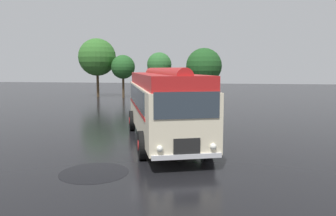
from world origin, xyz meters
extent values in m
plane|color=black|center=(0.00, 0.00, 0.00)|extent=(120.00, 120.00, 0.00)
cube|color=beige|center=(0.19, -0.26, 1.60)|extent=(5.64, 10.27, 2.10)
cube|color=red|center=(0.19, -0.26, 2.93)|extent=(5.39, 10.01, 0.56)
cylinder|color=red|center=(0.19, -0.26, 3.19)|extent=(3.68, 9.17, 0.60)
cube|color=#2D3842|center=(1.29, 0.44, 2.17)|extent=(2.66, 7.57, 0.84)
cube|color=#2D3842|center=(-1.10, -0.39, 2.17)|extent=(2.66, 7.57, 0.84)
cube|color=red|center=(1.32, 0.34, 1.63)|extent=(2.72, 7.76, 0.12)
cube|color=red|center=(-1.06, -0.48, 1.63)|extent=(2.72, 7.76, 0.12)
cube|color=#2D3842|center=(1.84, -5.00, 2.27)|extent=(2.09, 0.76, 0.88)
cube|color=black|center=(1.84, -5.00, 0.90)|extent=(0.87, 0.35, 0.56)
cube|color=silver|center=(1.85, -5.02, 0.57)|extent=(2.28, 0.87, 0.16)
sphere|color=white|center=(2.70, -4.72, 0.87)|extent=(0.22, 0.22, 0.22)
sphere|color=white|center=(1.00, -5.31, 0.87)|extent=(0.22, 0.22, 0.22)
cylinder|color=black|center=(2.44, -2.76, 0.55)|extent=(0.63, 1.13, 1.10)
cylinder|color=red|center=(2.44, -2.76, 0.55)|extent=(0.43, 0.47, 0.39)
cylinder|color=black|center=(-0.02, -3.61, 0.55)|extent=(0.63, 1.13, 1.10)
cylinder|color=red|center=(-0.02, -3.61, 0.55)|extent=(0.43, 0.47, 0.39)
cylinder|color=black|center=(0.47, 2.91, 0.55)|extent=(0.63, 1.13, 1.10)
cylinder|color=red|center=(0.47, 2.91, 0.55)|extent=(0.43, 0.47, 0.39)
cylinder|color=black|center=(-1.98, 2.05, 0.55)|extent=(0.63, 1.13, 1.10)
cylinder|color=red|center=(-1.98, 2.05, 0.55)|extent=(0.43, 0.47, 0.39)
cube|color=#144C28|center=(-4.17, 14.58, 0.67)|extent=(1.96, 4.30, 0.70)
cube|color=#144C28|center=(-4.18, 14.73, 1.34)|extent=(1.63, 2.27, 0.64)
cube|color=#2D3842|center=(-3.42, 14.78, 1.34)|extent=(0.14, 1.93, 0.50)
cube|color=#2D3842|center=(-4.93, 14.68, 1.34)|extent=(0.14, 1.93, 0.50)
cylinder|color=black|center=(-3.21, 13.34, 0.32)|extent=(0.24, 0.65, 0.64)
cylinder|color=black|center=(-4.96, 13.23, 0.32)|extent=(0.24, 0.65, 0.64)
cylinder|color=black|center=(-3.37, 15.94, 0.32)|extent=(0.24, 0.65, 0.64)
cylinder|color=black|center=(-5.13, 15.83, 0.32)|extent=(0.24, 0.65, 0.64)
cube|color=#4C5156|center=(-1.39, 14.92, 0.67)|extent=(1.99, 4.31, 0.70)
cube|color=#4C5156|center=(-1.40, 15.07, 1.34)|extent=(1.64, 2.28, 0.64)
cube|color=#2D3842|center=(-0.64, 15.12, 1.34)|extent=(0.16, 1.93, 0.50)
cube|color=#2D3842|center=(-2.16, 15.02, 1.34)|extent=(0.16, 1.93, 0.50)
cylinder|color=black|center=(-0.42, 13.68, 0.32)|extent=(0.24, 0.65, 0.64)
cylinder|color=black|center=(-2.18, 13.56, 0.32)|extent=(0.24, 0.65, 0.64)
cylinder|color=black|center=(-0.60, 16.28, 0.32)|extent=(0.24, 0.65, 0.64)
cylinder|color=black|center=(-2.36, 16.16, 0.32)|extent=(0.24, 0.65, 0.64)
cube|color=#B7BABF|center=(1.59, 14.50, 0.67)|extent=(1.81, 4.24, 0.70)
cube|color=#B7BABF|center=(1.59, 14.65, 1.34)|extent=(1.55, 2.22, 0.64)
cube|color=#2D3842|center=(2.35, 14.67, 1.34)|extent=(0.07, 1.93, 0.50)
cube|color=#2D3842|center=(0.83, 14.63, 1.34)|extent=(0.07, 1.93, 0.50)
cylinder|color=black|center=(2.51, 13.22, 0.32)|extent=(0.22, 0.64, 0.64)
cylinder|color=black|center=(0.75, 13.17, 0.32)|extent=(0.22, 0.64, 0.64)
cylinder|color=black|center=(2.44, 15.82, 0.32)|extent=(0.22, 0.64, 0.64)
cylinder|color=black|center=(0.68, 15.78, 0.32)|extent=(0.22, 0.64, 0.64)
cylinder|color=#4C3823|center=(-12.03, 22.71, 1.55)|extent=(0.31, 0.31, 3.10)
sphere|color=#336B28|center=(-12.03, 22.71, 4.80)|extent=(4.52, 4.52, 4.52)
sphere|color=#336B28|center=(-11.58, 22.56, 5.13)|extent=(2.91, 2.91, 2.91)
cylinder|color=#4C3823|center=(-8.57, 21.98, 1.28)|extent=(0.27, 0.27, 2.56)
sphere|color=#235623|center=(-8.57, 21.98, 3.62)|extent=(2.80, 2.80, 2.80)
sphere|color=#235623|center=(-8.10, 21.85, 3.50)|extent=(1.83, 1.83, 1.83)
cylinder|color=#4C3823|center=(-4.43, 23.10, 1.39)|extent=(0.31, 0.31, 2.79)
sphere|color=#2D662D|center=(-4.43, 23.10, 3.89)|extent=(2.92, 2.92, 2.92)
sphere|color=#2D662D|center=(-4.37, 22.83, 3.82)|extent=(1.68, 1.68, 1.68)
cylinder|color=#4C3823|center=(0.94, 21.70, 1.10)|extent=(0.37, 0.37, 2.21)
sphere|color=#1E4C1E|center=(0.94, 21.70, 3.72)|extent=(4.02, 4.02, 4.02)
sphere|color=#1E4C1E|center=(1.14, 21.57, 3.52)|extent=(2.44, 2.44, 2.44)
cylinder|color=black|center=(-1.21, -5.46, 0.00)|extent=(2.31, 2.31, 0.01)
camera|label=1|loc=(2.93, -15.49, 3.46)|focal=35.00mm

